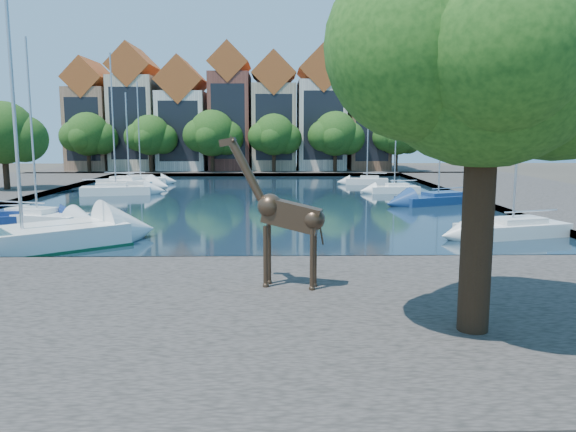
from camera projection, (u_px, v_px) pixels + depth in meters
name	position (u px, v px, depth m)	size (l,w,h in m)	color
ground	(220.00, 268.00, 23.49)	(160.00, 160.00, 0.00)	#38332B
water_basin	(249.00, 199.00, 47.21)	(38.00, 50.00, 0.08)	black
near_quay	(196.00, 316.00, 16.53)	(50.00, 14.00, 0.50)	#494340
far_quay	(260.00, 171.00, 78.82)	(60.00, 16.00, 0.50)	#494340
right_quay	(543.00, 196.00, 47.66)	(14.00, 52.00, 0.50)	#494340
plane_tree	(491.00, 47.00, 13.59)	(8.32, 6.40, 10.62)	#332114
townhouse_west_end	(93.00, 119.00, 77.32)	(5.44, 9.18, 14.93)	#976E52
townhouse_west_mid	(136.00, 113.00, 77.30)	(5.94, 9.18, 16.79)	#C3B496
townhouse_west_inner	(184.00, 120.00, 77.56)	(6.43, 9.18, 15.15)	silver
townhouse_center	(231.00, 112.00, 77.53)	(5.44, 9.18, 16.93)	brown
townhouse_east_inner	(274.00, 117.00, 77.74)	(5.94, 9.18, 15.79)	tan
townhouse_east_mid	(321.00, 114.00, 77.81)	(6.43, 9.18, 16.65)	beige
townhouse_east_end	(367.00, 121.00, 78.09)	(5.44, 9.18, 14.43)	brown
far_tree_far_west	(89.00, 136.00, 72.23)	(7.28, 5.60, 7.68)	#332114
far_tree_west	(151.00, 136.00, 72.40)	(6.76, 5.20, 7.36)	#332114
far_tree_mid_west	(213.00, 135.00, 72.52)	(7.80, 6.00, 8.00)	#332114
far_tree_mid_east	(275.00, 136.00, 72.70)	(7.02, 5.40, 7.52)	#332114
far_tree_east	(336.00, 135.00, 72.84)	(7.54, 5.80, 7.84)	#332114
far_tree_far_east	(397.00, 136.00, 73.01)	(6.76, 5.20, 7.36)	#332114
side_tree_left_far	(4.00, 135.00, 49.95)	(7.28, 5.60, 7.88)	#332114
giraffe_statue	(283.00, 214.00, 18.46)	(3.44, 1.18, 4.96)	#3A2A1D
sailboat_left_a	(37.00, 216.00, 33.64)	(6.51, 3.99, 10.96)	silver
sailboat_left_b	(21.00, 217.00, 33.73)	(5.80, 3.32, 8.86)	navy
sailboat_left_c	(116.00, 188.00, 50.06)	(6.28, 3.20, 12.34)	white
sailboat_left_d	(129.00, 182.00, 56.47)	(6.84, 4.60, 9.43)	white
sailboat_left_e	(141.00, 179.00, 60.12)	(5.50, 2.82, 10.77)	white
sailboat_right_a	(513.00, 226.00, 29.97)	(6.36, 3.67, 10.78)	silver
sailboat_right_b	(438.00, 198.00, 43.78)	(7.06, 4.78, 9.21)	navy
sailboat_right_c	(394.00, 188.00, 51.51)	(4.62, 2.03, 8.02)	white
sailboat_right_d	(367.00, 180.00, 59.85)	(4.60, 2.16, 8.36)	silver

